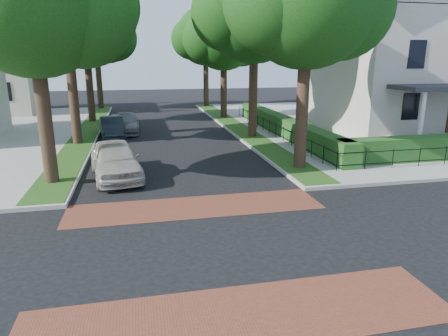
{
  "coord_description": "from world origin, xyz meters",
  "views": [
    {
      "loc": [
        -1.84,
        -10.08,
        5.13
      ],
      "look_at": [
        0.87,
        2.45,
        1.6
      ],
      "focal_mm": 32.0,
      "sensor_mm": 36.0,
      "label": 1
    }
  ],
  "objects": [
    {
      "name": "ground",
      "position": [
        0.0,
        0.0,
        0.0
      ],
      "size": [
        120.0,
        120.0,
        0.0
      ],
      "primitive_type": "plane",
      "color": "black",
      "rests_on": "ground"
    },
    {
      "name": "sidewalk_ne",
      "position": [
        19.5,
        19.0,
        0.07
      ],
      "size": [
        30.0,
        30.0,
        0.15
      ],
      "primitive_type": "cube",
      "color": "gray",
      "rests_on": "ground"
    },
    {
      "name": "crosswalk_far",
      "position": [
        0.0,
        3.2,
        0.01
      ],
      "size": [
        9.0,
        2.2,
        0.01
      ],
      "primitive_type": "cube",
      "color": "brown",
      "rests_on": "ground"
    },
    {
      "name": "crosswalk_near",
      "position": [
        0.0,
        -3.2,
        0.01
      ],
      "size": [
        9.0,
        2.2,
        0.01
      ],
      "primitive_type": "cube",
      "color": "brown",
      "rests_on": "ground"
    },
    {
      "name": "grass_strip_ne",
      "position": [
        5.4,
        19.1,
        0.16
      ],
      "size": [
        1.6,
        29.8,
        0.02
      ],
      "primitive_type": "cube",
      "color": "#204714",
      "rests_on": "sidewalk_ne"
    },
    {
      "name": "grass_strip_nw",
      "position": [
        -5.4,
        19.1,
        0.16
      ],
      "size": [
        1.6,
        29.8,
        0.02
      ],
      "primitive_type": "cube",
      "color": "#204714",
      "rests_on": "sidewalk_nw"
    },
    {
      "name": "tree_right_mid",
      "position": [
        5.61,
        15.25,
        7.99
      ],
      "size": [
        8.25,
        7.09,
        11.22
      ],
      "color": "black",
      "rests_on": "sidewalk_ne"
    },
    {
      "name": "tree_right_far",
      "position": [
        5.6,
        24.22,
        6.91
      ],
      "size": [
        7.25,
        6.23,
        9.74
      ],
      "color": "black",
      "rests_on": "sidewalk_ne"
    },
    {
      "name": "tree_right_back",
      "position": [
        5.6,
        33.23,
        7.27
      ],
      "size": [
        7.5,
        6.45,
        10.2
      ],
      "color": "black",
      "rests_on": "sidewalk_ne"
    },
    {
      "name": "tree_left_near",
      "position": [
        -5.4,
        7.23,
        7.27
      ],
      "size": [
        7.5,
        6.45,
        10.2
      ],
      "color": "black",
      "rests_on": "sidewalk_nw"
    },
    {
      "name": "tree_left_far",
      "position": [
        -5.4,
        24.22,
        7.12
      ],
      "size": [
        7.0,
        6.02,
        9.86
      ],
      "color": "black",
      "rests_on": "sidewalk_nw"
    },
    {
      "name": "tree_left_back",
      "position": [
        -5.4,
        33.24,
        7.41
      ],
      "size": [
        7.75,
        6.66,
        10.44
      ],
      "color": "black",
      "rests_on": "sidewalk_nw"
    },
    {
      "name": "hedge_main_road",
      "position": [
        7.7,
        15.0,
        0.75
      ],
      "size": [
        1.0,
        18.0,
        1.2
      ],
      "primitive_type": "cube",
      "color": "#214417",
      "rests_on": "sidewalk_ne"
    },
    {
      "name": "fence_main_road",
      "position": [
        6.9,
        15.0,
        0.6
      ],
      "size": [
        0.06,
        18.0,
        0.9
      ],
      "primitive_type": null,
      "color": "black",
      "rests_on": "sidewalk_ne"
    },
    {
      "name": "house_victorian",
      "position": [
        17.51,
        15.92,
        6.02
      ],
      "size": [
        13.0,
        13.05,
        12.48
      ],
      "color": "beige",
      "rests_on": "sidewalk_ne"
    },
    {
      "name": "parked_car_front",
      "position": [
        -2.93,
        7.57,
        0.82
      ],
      "size": [
        2.66,
        5.08,
        1.65
      ],
      "primitive_type": "imported",
      "rotation": [
        0.0,
        0.0,
        0.15
      ],
      "color": "beige",
      "rests_on": "ground"
    },
    {
      "name": "parked_car_middle",
      "position": [
        -3.6,
        17.48,
        0.67
      ],
      "size": [
        1.94,
        4.23,
        1.35
      ],
      "primitive_type": "imported",
      "rotation": [
        0.0,
        0.0,
        0.13
      ],
      "color": "#202830",
      "rests_on": "ground"
    },
    {
      "name": "parked_car_rear",
      "position": [
        -2.71,
        18.9,
        0.67
      ],
      "size": [
        1.98,
        4.68,
        1.35
      ],
      "primitive_type": "imported",
      "rotation": [
        0.0,
        0.0,
        -0.02
      ],
      "color": "slate",
      "rests_on": "ground"
    }
  ]
}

